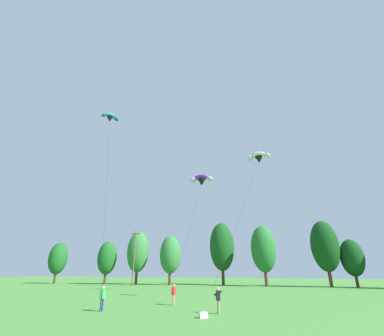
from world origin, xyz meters
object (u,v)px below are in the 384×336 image
Objects in this scene: kite_flyer_far at (218,298)px; picnic_cooler at (203,315)px; kite_flyer_near at (103,297)px; parafoil_kite_far_white at (259,157)px; kite_flyer_mid at (174,293)px; parafoil_kite_mid_purple at (201,180)px; parafoil_kite_high_teal at (110,118)px; utility_pole at (134,256)px.

kite_flyer_far reaches higher than picnic_cooler.
parafoil_kite_far_white reaches higher than kite_flyer_near.
parafoil_kite_mid_purple is (-1.35, 13.60, 14.94)m from kite_flyer_mid.
kite_flyer_far is at bearing -36.74° from kite_flyer_mid.
parafoil_kite_mid_purple is (10.31, 10.34, -7.14)m from parafoil_kite_high_teal.
parafoil_kite_mid_purple is 25.56m from picnic_cooler.
utility_pole is 40.48m from picnic_cooler.
parafoil_kite_mid_purple is 12.77m from parafoil_kite_far_white.
kite_flyer_far is 28.43m from parafoil_kite_high_teal.
parafoil_kite_mid_purple is at bearing 137.72° from parafoil_kite_far_white.
kite_flyer_near is 20.89m from parafoil_kite_far_white.
kite_flyer_mid is 7.22m from picnic_cooler.
parafoil_kite_mid_purple is 30.22× the size of picnic_cooler.
picnic_cooler is at bearing -104.03° from kite_flyer_far.
kite_flyer_mid is at bearing -148.05° from parafoil_kite_far_white.
kite_flyer_near is 3.25× the size of picnic_cooler.
parafoil_kite_far_white is at bearing 31.13° from picnic_cooler.
utility_pole is 30.10m from parafoil_kite_high_teal.
kite_flyer_mid is at bearing -84.31° from parafoil_kite_mid_purple.
kite_flyer_far is 0.08× the size of parafoil_kite_high_teal.
parafoil_kite_far_white is at bearing -37.65° from utility_pole.
parafoil_kite_far_white is 18.63m from picnic_cooler.
kite_flyer_mid is at bearing 143.26° from kite_flyer_far.
kite_flyer_mid is 20.24m from parafoil_kite_mid_purple.
parafoil_kite_high_teal is (-11.66, 3.26, 22.08)m from kite_flyer_mid.
kite_flyer_near is at bearing -169.21° from kite_flyer_far.
parafoil_kite_mid_purple is (2.23, 18.85, 14.94)m from kite_flyer_near.
kite_flyer_near reaches higher than picnic_cooler.
kite_flyer_near is 1.00× the size of kite_flyer_far.
parafoil_kite_mid_purple reaches higher than kite_flyer_mid.
utility_pole is at bearing 116.91° from kite_flyer_near.
parafoil_kite_mid_purple reaches higher than parafoil_kite_far_white.
picnic_cooler is (4.36, -5.69, -0.82)m from kite_flyer_mid.
parafoil_kite_mid_purple is at bearing 45.08° from parafoil_kite_high_teal.
utility_pole is 0.76× the size of parafoil_kite_far_white.
kite_flyer_mid is at bearing -53.34° from utility_pole.
kite_flyer_mid reaches higher than picnic_cooler.
utility_pole is 6.31× the size of kite_flyer_near.
kite_flyer_far is 0.12× the size of parafoil_kite_far_white.
picnic_cooler is (-3.70, -10.73, -14.78)m from parafoil_kite_far_white.
kite_flyer_far is (8.46, 1.61, 0.01)m from kite_flyer_near.
kite_flyer_mid is 0.08× the size of parafoil_kite_high_teal.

